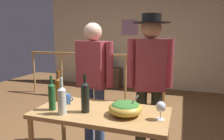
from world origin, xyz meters
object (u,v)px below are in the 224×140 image
object	(u,v)px
stair_railing	(115,69)
wine_bottle_amber	(59,88)
wine_bottle_dark	(85,96)
person_standing_left	(94,76)
person_standing_right	(150,74)
wine_glass	(161,107)
salad_bowl	(125,108)
framed_picture	(130,28)
wine_bottle_green	(52,96)
mug_blue	(67,99)
tv_console	(105,77)
serving_table	(101,120)
wine_bottle_clear	(62,99)
flat_screen_tv	(105,60)

from	to	relation	value
stair_railing	wine_bottle_amber	distance (m)	2.52
wine_bottle_dark	person_standing_left	xyz separation A→B (m)	(-0.23, 0.72, 0.05)
person_standing_right	wine_glass	bearing A→B (deg)	90.75
salad_bowl	person_standing_left	xyz separation A→B (m)	(-0.61, 0.68, 0.13)
framed_picture	wine_bottle_dark	xyz separation A→B (m)	(0.60, -4.07, -0.73)
wine_bottle_green	mug_blue	distance (m)	0.23
tv_console	wine_bottle_amber	world-z (taller)	wine_bottle_amber
framed_picture	wine_bottle_green	distance (m)	4.19
framed_picture	serving_table	world-z (taller)	framed_picture
wine_bottle_clear	wine_bottle_dark	distance (m)	0.21
wine_bottle_amber	mug_blue	xyz separation A→B (m)	(0.14, -0.07, -0.09)
wine_bottle_green	person_standing_right	xyz separation A→B (m)	(0.82, 0.77, 0.12)
wine_bottle_amber	person_standing_right	size ratio (longest dim) A/B	0.20
wine_bottle_clear	wine_bottle_green	bearing A→B (deg)	156.55
person_standing_left	salad_bowl	bearing A→B (deg)	147.64
flat_screen_tv	salad_bowl	size ratio (longest dim) A/B	1.51
wine_bottle_clear	person_standing_left	bearing A→B (deg)	93.26
framed_picture	person_standing_left	distance (m)	3.43
wine_bottle_amber	person_standing_right	xyz separation A→B (m)	(0.91, 0.50, 0.12)
wine_bottle_dark	mug_blue	bearing A→B (deg)	151.30
serving_table	person_standing_left	world-z (taller)	person_standing_left
wine_bottle_dark	serving_table	bearing A→B (deg)	29.71
wine_bottle_dark	person_standing_left	distance (m)	0.76
wine_bottle_dark	mug_blue	distance (m)	0.34
salad_bowl	wine_bottle_clear	distance (m)	0.58
wine_bottle_amber	stair_railing	bearing A→B (deg)	93.94
salad_bowl	wine_glass	distance (m)	0.32
salad_bowl	person_standing_left	size ratio (longest dim) A/B	0.19
wine_bottle_clear	flat_screen_tv	bearing A→B (deg)	104.92
tv_console	flat_screen_tv	size ratio (longest dim) A/B	1.94
salad_bowl	wine_bottle_clear	size ratio (longest dim) A/B	0.90
stair_railing	tv_console	bearing A→B (deg)	120.36
flat_screen_tv	wine_glass	bearing A→B (deg)	-62.84
framed_picture	wine_bottle_clear	xyz separation A→B (m)	(0.42, -4.18, -0.75)
salad_bowl	person_standing_right	distance (m)	0.71
flat_screen_tv	wine_bottle_dark	bearing A→B (deg)	-72.11
stair_railing	person_standing_right	world-z (taller)	person_standing_right
wine_glass	person_standing_left	world-z (taller)	person_standing_left
stair_railing	salad_bowl	bearing A→B (deg)	-70.05
flat_screen_tv	person_standing_right	world-z (taller)	person_standing_right
flat_screen_tv	mug_blue	world-z (taller)	flat_screen_tv
stair_railing	wine_bottle_amber	size ratio (longest dim) A/B	9.88
wine_bottle_amber	person_standing_left	size ratio (longest dim) A/B	0.21
wine_bottle_amber	wine_bottle_dark	bearing A→B (deg)	-27.55
salad_bowl	mug_blue	distance (m)	0.67
tv_console	wine_bottle_clear	bearing A→B (deg)	-75.19
flat_screen_tv	wine_bottle_clear	xyz separation A→B (m)	(1.03, -3.86, 0.13)
tv_console	wine_bottle_amber	xyz separation A→B (m)	(0.78, -3.55, 0.63)
salad_bowl	wine_bottle_dark	distance (m)	0.39
person_standing_left	person_standing_right	world-z (taller)	person_standing_right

